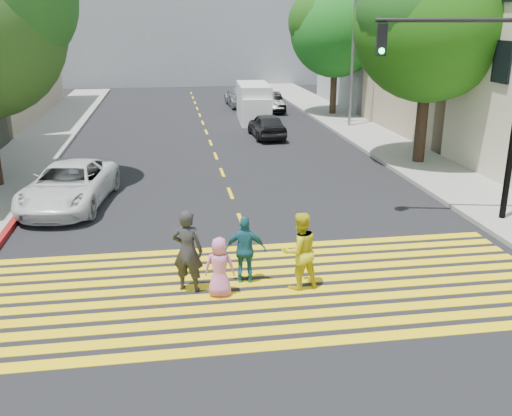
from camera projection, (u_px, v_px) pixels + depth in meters
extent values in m
plane|color=black|center=(278.00, 314.00, 12.09)|extent=(120.00, 120.00, 0.00)
cube|color=gray|center=(51.00, 132.00, 31.46)|extent=(3.00, 40.00, 0.15)
cube|color=gray|center=(392.00, 148.00, 27.38)|extent=(3.00, 60.00, 0.15)
cube|color=maroon|center=(8.00, 230.00, 16.68)|extent=(0.20, 8.00, 0.16)
cube|color=yellow|center=(290.00, 344.00, 10.96)|extent=(13.40, 0.35, 0.01)
cube|color=yellow|center=(284.00, 330.00, 11.48)|extent=(13.40, 0.35, 0.01)
cube|color=yellow|center=(279.00, 316.00, 12.00)|extent=(13.40, 0.35, 0.01)
cube|color=yellow|center=(274.00, 304.00, 12.51)|extent=(13.40, 0.35, 0.01)
cube|color=yellow|center=(269.00, 293.00, 13.03)|extent=(13.40, 0.35, 0.01)
cube|color=yellow|center=(265.00, 282.00, 13.54)|extent=(13.40, 0.35, 0.01)
cube|color=yellow|center=(262.00, 273.00, 14.06)|extent=(13.40, 0.35, 0.01)
cube|color=yellow|center=(258.00, 264.00, 14.58)|extent=(13.40, 0.35, 0.01)
cube|color=yellow|center=(255.00, 256.00, 15.09)|extent=(13.40, 0.35, 0.01)
cube|color=yellow|center=(252.00, 248.00, 15.61)|extent=(13.40, 0.35, 0.01)
cube|color=yellow|center=(241.00, 221.00, 17.72)|extent=(0.12, 1.40, 0.01)
cube|color=yellow|center=(230.00, 193.00, 20.53)|extent=(0.12, 1.40, 0.01)
cube|color=yellow|center=(222.00, 172.00, 23.35)|extent=(0.12, 1.40, 0.01)
cube|color=yellow|center=(216.00, 156.00, 26.16)|extent=(0.12, 1.40, 0.01)
cube|color=yellow|center=(211.00, 143.00, 28.98)|extent=(0.12, 1.40, 0.01)
cube|color=yellow|center=(206.00, 132.00, 31.79)|extent=(0.12, 1.40, 0.01)
cube|color=yellow|center=(203.00, 123.00, 34.61)|extent=(0.12, 1.40, 0.01)
cube|color=yellow|center=(200.00, 115.00, 37.42)|extent=(0.12, 1.40, 0.01)
cube|color=yellow|center=(197.00, 108.00, 40.23)|extent=(0.12, 1.40, 0.01)
cube|color=yellow|center=(195.00, 103.00, 43.05)|extent=(0.12, 1.40, 0.01)
cube|color=yellow|center=(193.00, 98.00, 45.86)|extent=(0.12, 1.40, 0.01)
cube|color=yellow|center=(191.00, 93.00, 48.68)|extent=(0.12, 1.40, 0.01)
cube|color=tan|center=(486.00, 38.00, 30.54)|extent=(10.00, 10.00, 10.00)
cube|color=gray|center=(404.00, 34.00, 40.86)|extent=(10.00, 10.00, 10.00)
cube|color=gray|center=(185.00, 19.00, 55.24)|extent=(30.00, 8.00, 12.00)
sphere|color=#21641E|center=(9.00, 1.00, 19.16)|extent=(5.90, 5.90, 4.59)
cylinder|color=black|center=(421.00, 127.00, 24.14)|extent=(0.57, 0.57, 3.29)
sphere|color=#0D5A0F|center=(430.00, 25.00, 22.85)|extent=(7.29, 7.29, 6.19)
sphere|color=#214713|center=(453.00, 1.00, 23.26)|extent=(5.46, 5.46, 4.64)
sphere|color=#1E5F0F|center=(412.00, 8.00, 22.10)|extent=(5.10, 5.10, 4.33)
cylinder|color=#36261C|center=(333.00, 92.00, 36.80)|extent=(0.50, 0.50, 3.00)
sphere|color=#085A12|center=(336.00, 31.00, 35.61)|extent=(6.84, 6.84, 5.71)
sphere|color=#19531A|center=(355.00, 17.00, 35.54)|extent=(5.13, 5.13, 4.28)
sphere|color=#164F10|center=(320.00, 21.00, 35.32)|extent=(4.79, 4.79, 4.00)
imported|color=#272728|center=(188.00, 251.00, 12.88)|extent=(0.83, 0.69, 1.95)
imported|color=yellow|center=(300.00, 251.00, 13.03)|extent=(1.04, 0.90, 1.84)
imported|color=#CD6EA6|center=(220.00, 267.00, 12.71)|extent=(0.75, 0.56, 1.39)
imported|color=#1E5F70|center=(246.00, 250.00, 13.34)|extent=(1.01, 0.55, 1.64)
imported|color=silver|center=(69.00, 185.00, 18.94)|extent=(3.11, 5.45, 1.43)
imported|color=black|center=(267.00, 125.00, 30.05)|extent=(1.68, 3.90, 1.31)
imported|color=#949CA2|center=(242.00, 96.00, 40.94)|extent=(2.17, 5.00, 1.43)
imported|color=black|center=(271.00, 102.00, 38.60)|extent=(1.44, 3.93, 1.29)
cube|color=silver|center=(253.00, 102.00, 35.00)|extent=(2.07, 4.61, 2.26)
cube|color=white|center=(257.00, 113.00, 33.22)|extent=(1.78, 1.18, 1.62)
cylinder|color=black|center=(244.00, 120.00, 33.65)|extent=(0.26, 0.64, 0.63)
cylinder|color=black|center=(268.00, 120.00, 33.78)|extent=(0.26, 0.64, 0.63)
cylinder|color=black|center=(240.00, 112.00, 36.72)|extent=(0.26, 0.64, 0.63)
cylinder|color=black|center=(262.00, 111.00, 36.85)|extent=(0.26, 0.64, 0.63)
cylinder|color=black|center=(452.00, 20.00, 15.88)|extent=(4.17, 1.05, 0.13)
cube|color=black|center=(382.00, 40.00, 16.17)|extent=(0.33, 0.33, 0.89)
sphere|color=#29F558|center=(382.00, 51.00, 16.12)|extent=(0.20, 0.20, 0.17)
cylinder|color=slate|center=(353.00, 49.00, 31.62)|extent=(0.17, 0.17, 8.79)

